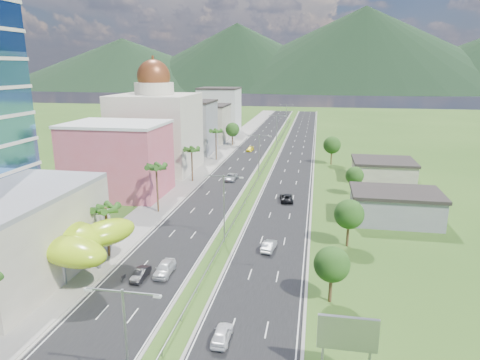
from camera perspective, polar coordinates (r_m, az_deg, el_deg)
The scene contains 37 objects.
ground at distance 59.49m, azimuth -4.19°, elevation -12.01°, with size 500.00×500.00×0.00m, color #2D5119.
road_left at distance 145.38m, azimuth 1.72°, elevation 4.21°, with size 11.00×260.00×0.04m, color black.
road_right at distance 143.97m, azimuth 7.65°, elevation 3.98°, with size 11.00×260.00×0.04m, color black.
sidewalk_left at distance 147.05m, azimuth -1.95°, elevation 4.34°, with size 7.00×260.00×0.12m, color gray.
median_guardrail at distance 126.80m, azimuth 3.86°, elevation 2.88°, with size 0.10×216.06×0.76m.
streetlight_median_a at distance 35.79m, azimuth -14.95°, elevation -19.86°, with size 6.04×0.25×11.00m.
streetlight_median_b at distance 65.94m, azimuth -2.15°, elevation -2.90°, with size 6.04×0.25×11.00m.
streetlight_median_c at distance 104.18m, azimuth 2.55°, elevation 3.71°, with size 6.04×0.25×11.00m.
streetlight_median_d at distance 148.32m, azimuth 4.92°, elevation 7.01°, with size 6.04×0.25×11.00m.
streetlight_median_e at distance 192.85m, azimuth 6.21°, elevation 8.78°, with size 6.04×0.25×11.00m.
lime_canopy at distance 62.00m, azimuth -23.61°, elevation -7.09°, with size 18.00×15.00×7.40m.
pink_shophouse at distance 95.11m, azimuth -15.96°, elevation 2.54°, with size 20.00×15.00×15.00m, color #CB5362.
domed_building at distance 115.21m, azimuth -11.11°, elevation 6.85°, with size 20.00×20.00×28.70m.
midrise_grey at distance 138.73m, azimuth -6.93°, elevation 6.93°, with size 16.00×15.00×16.00m, color gray.
midrise_beige at distance 159.90m, azimuth -4.60°, elevation 7.49°, with size 16.00×15.00×13.00m, color #A19785.
midrise_white at distance 181.81m, azimuth -2.75°, elevation 9.20°, with size 16.00×15.00×18.00m, color silver.
billboard at distance 40.31m, azimuth 14.14°, elevation -19.45°, with size 5.20×0.35×6.20m.
shed_near at distance 81.40m, azimuth 19.97°, elevation -3.48°, with size 15.00×10.00×5.00m, color gray.
shed_far at distance 110.37m, azimuth 18.52°, elevation 1.17°, with size 14.00×12.00×4.40m, color #A19785.
palm_tree_b at distance 63.87m, azimuth -17.48°, elevation -3.90°, with size 3.60×3.60×8.10m.
palm_tree_c at distance 80.98m, azimuth -11.11°, elevation 1.48°, with size 3.60×3.60×9.60m.
palm_tree_d at distance 102.45m, azimuth -6.47°, elevation 3.89°, with size 3.60×3.60×8.60m.
palm_tree_e at distance 126.13m, azimuth -3.23°, elevation 6.37°, with size 3.60×3.60×9.40m.
leafy_tree_lfar at distance 150.69m, azimuth -1.01°, elevation 6.73°, with size 4.90×4.90×8.05m.
leafy_tree_ra at distance 51.37m, azimuth 12.15°, elevation -10.95°, with size 4.20×4.20×6.90m.
leafy_tree_rb at distance 67.14m, azimuth 14.34°, elevation -4.45°, with size 4.55×4.55×7.47m.
leafy_tree_rc at distance 94.42m, azimuth 15.04°, elevation 0.56°, with size 3.85×3.85×6.33m.
leafy_tree_rd at distance 123.25m, azimuth 12.17°, elevation 4.58°, with size 4.90×4.90×8.05m.
mountain_ridge at distance 504.18m, azimuth 15.81°, elevation 11.25°, with size 860.00×140.00×90.00m, color black, non-canonical shape.
car_white_near_left at distance 58.97m, azimuth -10.03°, elevation -11.50°, with size 2.01×5.01×1.71m, color silver.
car_dark_left at distance 58.47m, azimuth -13.13°, elevation -12.11°, with size 1.42×4.08×1.34m, color black.
car_silver_mid_left at distance 104.32m, azimuth -1.22°, elevation 0.40°, with size 2.56×5.55×1.54m, color #A6A9AE.
car_yellow_far_left at distance 140.86m, azimuth 1.36°, elevation 4.15°, with size 1.84×4.53×1.31m, color yellow.
car_white_near_right at distance 45.82m, azimuth -2.43°, elevation -19.84°, with size 1.72×4.29×1.46m, color white.
car_silver_right at distance 65.27m, azimuth 3.88°, elevation -8.72°, with size 1.57×4.51×1.49m, color #A5A9AD.
car_dark_far_right at distance 88.56m, azimuth 6.19°, elevation -2.35°, with size 2.46×5.33×1.48m, color black.
motorcycle at distance 58.72m, azimuth -15.28°, elevation -12.26°, with size 0.53×1.75×1.12m, color black.
Camera 1 is at (13.57, -51.32, 26.83)m, focal length 32.00 mm.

